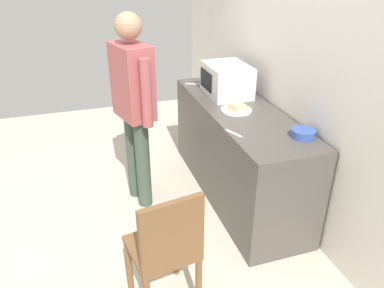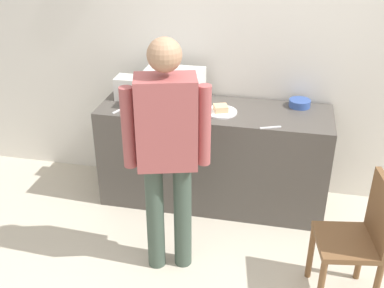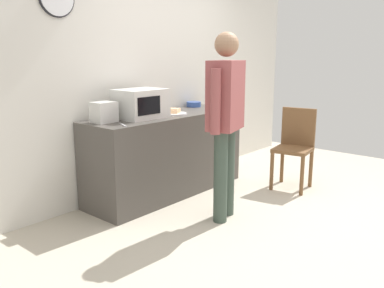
{
  "view_description": "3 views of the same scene",
  "coord_description": "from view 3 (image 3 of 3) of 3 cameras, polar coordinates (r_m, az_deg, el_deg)",
  "views": [
    {
      "loc": [
        2.63,
        -0.16,
        2.16
      ],
      "look_at": [
        -0.27,
        0.77,
        0.6
      ],
      "focal_mm": 34.96,
      "sensor_mm": 36.0,
      "label": 1
    },
    {
      "loc": [
        0.33,
        -2.4,
        2.49
      ],
      "look_at": [
        -0.35,
        0.81,
        0.77
      ],
      "focal_mm": 44.01,
      "sensor_mm": 36.0,
      "label": 2
    },
    {
      "loc": [
        -3.43,
        -1.9,
        1.56
      ],
      "look_at": [
        -0.4,
        0.71,
        0.67
      ],
      "focal_mm": 38.0,
      "sensor_mm": 36.0,
      "label": 3
    }
  ],
  "objects": [
    {
      "name": "salad_bowl",
      "position": [
        5.16,
        0.24,
        5.61
      ],
      "size": [
        0.18,
        0.18,
        0.06
      ],
      "primitive_type": "cylinder",
      "color": "#33519E",
      "rests_on": "kitchen_counter"
    },
    {
      "name": "spoon_utensil",
      "position": [
        4.7,
        2.97,
        4.57
      ],
      "size": [
        0.17,
        0.08,
        0.01
      ],
      "primitive_type": "cube",
      "rotation": [
        0.0,
        0.0,
        0.38
      ],
      "color": "silver",
      "rests_on": "kitchen_counter"
    },
    {
      "name": "microwave",
      "position": [
        4.25,
        -7.22,
        5.64
      ],
      "size": [
        0.5,
        0.39,
        0.3
      ],
      "color": "silver",
      "rests_on": "kitchen_counter"
    },
    {
      "name": "person_standing",
      "position": [
        3.77,
        4.71,
        4.36
      ],
      "size": [
        0.57,
        0.34,
        1.76
      ],
      "color": "#3A4A3F",
      "rests_on": "ground_plane"
    },
    {
      "name": "kitchen_counter",
      "position": [
        4.6,
        -3.52,
        -1.43
      ],
      "size": [
        1.97,
        0.62,
        0.91
      ],
      "primitive_type": "cube",
      "color": "#4C4742",
      "rests_on": "ground_plane"
    },
    {
      "name": "sandwich_plate",
      "position": [
        4.51,
        -2.49,
        4.44
      ],
      "size": [
        0.27,
        0.27,
        0.07
      ],
      "color": "white",
      "rests_on": "kitchen_counter"
    },
    {
      "name": "fork_utensil",
      "position": [
        3.85,
        -9.65,
        2.65
      ],
      "size": [
        0.08,
        0.16,
        0.01
      ],
      "primitive_type": "cube",
      "rotation": [
        0.0,
        0.0,
        1.17
      ],
      "color": "silver",
      "rests_on": "kitchen_counter"
    },
    {
      "name": "ground_plane",
      "position": [
        4.23,
        11.07,
        -9.41
      ],
      "size": [
        6.0,
        6.0,
        0.0
      ],
      "primitive_type": "plane",
      "color": "beige"
    },
    {
      "name": "wooden_chair",
      "position": [
        4.94,
        14.24,
        -0.0
      ],
      "size": [
        0.46,
        0.46,
        0.94
      ],
      "color": "brown",
      "rests_on": "ground_plane"
    },
    {
      "name": "toaster",
      "position": [
        4.05,
        -12.26,
        4.39
      ],
      "size": [
        0.22,
        0.18,
        0.2
      ],
      "primitive_type": "cube",
      "color": "silver",
      "rests_on": "kitchen_counter"
    },
    {
      "name": "back_wall",
      "position": [
        4.91,
        -4.91,
        9.46
      ],
      "size": [
        5.4,
        0.13,
        2.6
      ],
      "color": "silver",
      "rests_on": "ground_plane"
    }
  ]
}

